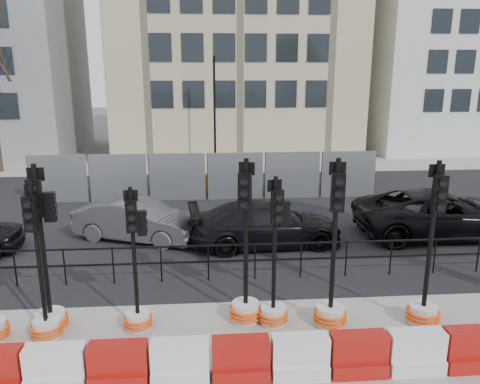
{
  "coord_description": "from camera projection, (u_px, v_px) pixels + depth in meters",
  "views": [
    {
      "loc": [
        -0.02,
        -9.94,
        5.3
      ],
      "look_at": [
        0.95,
        3.0,
        1.9
      ],
      "focal_mm": 35.0,
      "sensor_mm": 36.0,
      "label": 1
    }
  ],
  "objects": [
    {
      "name": "ground",
      "position": [
        209.0,
        304.0,
        10.94
      ],
      "size": [
        120.0,
        120.0,
        0.0
      ],
      "primitive_type": "plane",
      "color": "#51514C",
      "rests_on": "ground"
    },
    {
      "name": "road",
      "position": [
        207.0,
        214.0,
        17.68
      ],
      "size": [
        40.0,
        14.0,
        0.03
      ],
      "primitive_type": "cube",
      "color": "black",
      "rests_on": "ground"
    },
    {
      "name": "sidewalk_far",
      "position": [
        206.0,
        166.0,
        26.37
      ],
      "size": [
        40.0,
        4.0,
        0.02
      ],
      "primitive_type": "cube",
      "color": "gray",
      "rests_on": "ground"
    },
    {
      "name": "building_cream",
      "position": [
        234.0,
        10.0,
        30.0
      ],
      "size": [
        15.0,
        10.06,
        18.0
      ],
      "color": "#BEB38B",
      "rests_on": "ground"
    },
    {
      "name": "building_white",
      "position": [
        457.0,
        28.0,
        31.34
      ],
      "size": [
        12.0,
        9.06,
        16.0
      ],
      "color": "silver",
      "rests_on": "ground"
    },
    {
      "name": "kerb_railing",
      "position": [
        208.0,
        256.0,
        11.92
      ],
      "size": [
        18.0,
        0.04,
        1.0
      ],
      "color": "black",
      "rests_on": "ground"
    },
    {
      "name": "heras_fencing",
      "position": [
        206.0,
        180.0,
        20.21
      ],
      "size": [
        14.33,
        1.72,
        2.0
      ],
      "color": "gray",
      "rests_on": "ground"
    },
    {
      "name": "lamp_post_far",
      "position": [
        215.0,
        110.0,
        24.6
      ],
      "size": [
        0.12,
        0.56,
        6.0
      ],
      "color": "black",
      "rests_on": "ground"
    },
    {
      "name": "barrier_row",
      "position": [
        211.0,
        362.0,
        8.14
      ],
      "size": [
        12.55,
        0.5,
        0.8
      ],
      "color": "#B41D0E",
      "rests_on": "ground"
    },
    {
      "name": "traffic_signal_b",
      "position": [
        48.0,
        294.0,
        9.58
      ],
      "size": [
        0.7,
        0.7,
        3.56
      ],
      "rotation": [
        0.0,
        0.0,
        0.04
      ],
      "color": "silver",
      "rests_on": "ground"
    },
    {
      "name": "traffic_signal_c",
      "position": [
        44.0,
        308.0,
        9.37
      ],
      "size": [
        0.65,
        0.65,
        3.28
      ],
      "rotation": [
        0.0,
        0.0,
        -0.09
      ],
      "color": "silver",
      "rests_on": "ground"
    },
    {
      "name": "traffic_signal_d",
      "position": [
        137.0,
        297.0,
        9.68
      ],
      "size": [
        0.61,
        0.61,
        3.09
      ],
      "rotation": [
        0.0,
        0.0,
        0.12
      ],
      "color": "silver",
      "rests_on": "ground"
    },
    {
      "name": "traffic_signal_e",
      "position": [
        246.0,
        290.0,
        9.99
      ],
      "size": [
        0.71,
        0.71,
        3.6
      ],
      "rotation": [
        0.0,
        0.0,
        -0.28
      ],
      "color": "silver",
      "rests_on": "ground"
    },
    {
      "name": "traffic_signal_f",
      "position": [
        274.0,
        291.0,
        9.87
      ],
      "size": [
        0.64,
        0.64,
        3.26
      ],
      "rotation": [
        0.0,
        0.0,
        0.2
      ],
      "color": "silver",
      "rests_on": "ground"
    },
    {
      "name": "traffic_signal_g",
      "position": [
        331.0,
        294.0,
        9.81
      ],
      "size": [
        0.72,
        0.72,
        3.64
      ],
      "rotation": [
        0.0,
        0.0,
        -0.13
      ],
      "color": "silver",
      "rests_on": "ground"
    },
    {
      "name": "traffic_signal_h",
      "position": [
        426.0,
        293.0,
        9.88
      ],
      "size": [
        0.7,
        0.7,
        3.58
      ],
      "rotation": [
        0.0,
        0.0,
        0.03
      ],
      "color": "silver",
      "rests_on": "ground"
    },
    {
      "name": "car_b",
      "position": [
        137.0,
        220.0,
        14.88
      ],
      "size": [
        4.06,
        4.96,
        1.33
      ],
      "primitive_type": "imported",
      "rotation": [
        0.0,
        0.0,
        1.21
      ],
      "color": "#46464B",
      "rests_on": "ground"
    },
    {
      "name": "car_c",
      "position": [
        266.0,
        224.0,
        14.41
      ],
      "size": [
        2.72,
        5.04,
        1.37
      ],
      "primitive_type": "imported",
      "rotation": [
        0.0,
        0.0,
        1.66
      ],
      "color": "black",
      "rests_on": "ground"
    },
    {
      "name": "car_d",
      "position": [
        440.0,
        214.0,
        15.21
      ],
      "size": [
        2.67,
        5.54,
        1.52
      ],
      "primitive_type": "imported",
      "rotation": [
        0.0,
        0.0,
        1.56
      ],
      "color": "black",
      "rests_on": "ground"
    }
  ]
}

